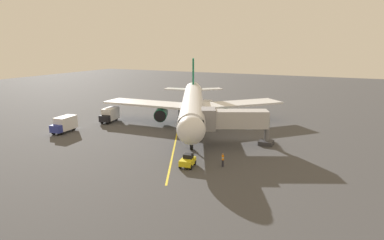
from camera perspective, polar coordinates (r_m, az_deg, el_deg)
The scene contains 9 objects.
ground_plane at distance 57.89m, azimuth 0.80°, elevation -1.23°, with size 220.00×220.00×0.00m, color #424244.
apron_lead_in_line at distance 53.27m, azimuth -2.67°, elevation -2.51°, with size 0.24×40.00×0.01m, color yellow.
airplane at distance 57.87m, azimuth 0.10°, elevation 2.83°, with size 31.87×37.99×11.50m.
jet_bridge at distance 47.11m, azimuth 6.50°, elevation 0.06°, with size 11.12×6.98×5.40m.
ground_crew_marshaller at distance 39.22m, azimuth 5.47°, elevation -7.01°, with size 0.40×0.47×1.71m.
box_truck_near_nose at distance 69.21m, azimuth 2.24°, elevation 2.32°, with size 2.05×4.63×2.62m.
tug_portside at distance 39.18m, azimuth -0.77°, elevation -7.25°, with size 1.82×2.48×1.50m.
box_truck_starboard_side at distance 58.21m, azimuth -21.70°, elevation -0.69°, with size 2.32×4.75×2.62m.
box_truck_rear_apron at distance 63.42m, azimuth -14.39°, elevation 0.92°, with size 2.76×4.88×2.62m.
Camera 1 is at (-23.33, 51.00, 14.35)m, focal length 30.14 mm.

